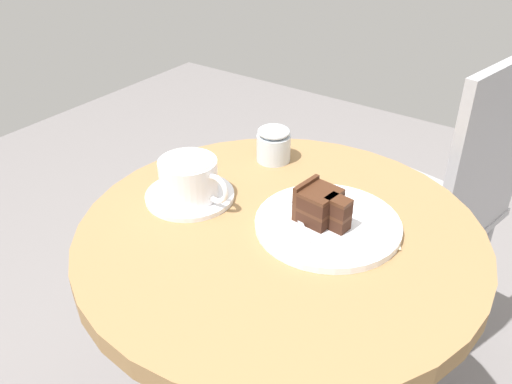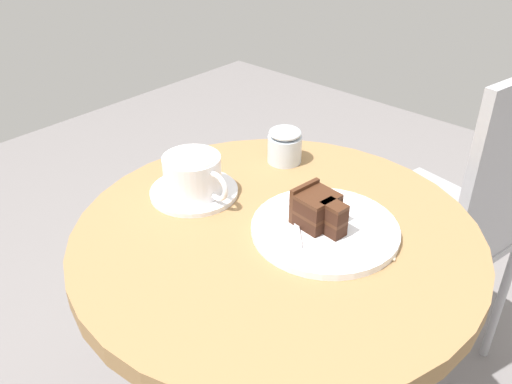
# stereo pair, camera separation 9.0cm
# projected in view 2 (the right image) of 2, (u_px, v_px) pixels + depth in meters

# --- Properties ---
(cafe_table) EXTENTS (0.67, 0.67, 0.74)m
(cafe_table) POSITION_uv_depth(u_px,v_px,m) (275.00, 291.00, 0.95)
(cafe_table) COLOR olive
(cafe_table) RESTS_ON ground
(saucer) EXTENTS (0.16, 0.16, 0.01)m
(saucer) POSITION_uv_depth(u_px,v_px,m) (194.00, 192.00, 0.97)
(saucer) COLOR white
(saucer) RESTS_ON cafe_table
(coffee_cup) EXTENTS (0.14, 0.10, 0.07)m
(coffee_cup) POSITION_uv_depth(u_px,v_px,m) (193.00, 174.00, 0.94)
(coffee_cup) COLOR white
(coffee_cup) RESTS_ON saucer
(teaspoon) EXTENTS (0.10, 0.03, 0.00)m
(teaspoon) POSITION_uv_depth(u_px,v_px,m) (171.00, 195.00, 0.95)
(teaspoon) COLOR silver
(teaspoon) RESTS_ON saucer
(cake_plate) EXTENTS (0.24, 0.24, 0.01)m
(cake_plate) POSITION_uv_depth(u_px,v_px,m) (325.00, 229.00, 0.87)
(cake_plate) COLOR white
(cake_plate) RESTS_ON cafe_table
(cake_slice) EXTENTS (0.09, 0.07, 0.06)m
(cake_slice) POSITION_uv_depth(u_px,v_px,m) (318.00, 210.00, 0.86)
(cake_slice) COLOR #381E14
(cake_slice) RESTS_ON cake_plate
(fork) EXTENTS (0.11, 0.12, 0.00)m
(fork) POSITION_uv_depth(u_px,v_px,m) (294.00, 213.00, 0.90)
(fork) COLOR silver
(fork) RESTS_ON cake_plate
(napkin) EXTENTS (0.17, 0.16, 0.00)m
(napkin) POSITION_uv_depth(u_px,v_px,m) (355.00, 234.00, 0.87)
(napkin) COLOR beige
(napkin) RESTS_ON cafe_table
(cafe_chair) EXTENTS (0.45, 0.45, 0.91)m
(cafe_chair) POSITION_uv_depth(u_px,v_px,m) (466.00, 209.00, 1.29)
(cafe_chair) COLOR #9E9EA3
(cafe_chair) RESTS_ON ground
(sugar_pot) EXTENTS (0.07, 0.07, 0.07)m
(sugar_pot) POSITION_uv_depth(u_px,v_px,m) (285.00, 145.00, 1.06)
(sugar_pot) COLOR silver
(sugar_pot) RESTS_ON cafe_table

